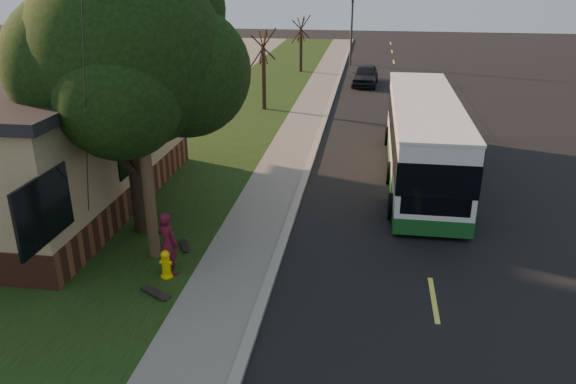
{
  "coord_description": "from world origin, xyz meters",
  "views": [
    {
      "loc": [
        2.24,
        -11.78,
        7.37
      ],
      "look_at": [
        0.11,
        2.59,
        1.5
      ],
      "focal_mm": 35.0,
      "sensor_mm": 36.0,
      "label": 1
    }
  ],
  "objects_px": {
    "leafy_tree": "(129,55)",
    "transit_bus": "(423,137)",
    "fire_hydrant": "(166,264)",
    "distant_car": "(365,75)",
    "traffic_signal": "(352,24)",
    "skateboard_main": "(185,246)",
    "utility_pole": "(138,88)",
    "skateboard_spare": "(155,293)",
    "bare_tree_near": "(264,71)",
    "dumpster": "(68,148)",
    "skateboarder": "(168,243)",
    "bare_tree_far": "(301,45)"
  },
  "relations": [
    {
      "from": "bare_tree_far",
      "to": "distant_car",
      "type": "xyz_separation_m",
      "value": [
        4.83,
        -4.13,
        -1.33
      ]
    },
    {
      "from": "traffic_signal",
      "to": "skateboard_spare",
      "type": "xyz_separation_m",
      "value": [
        -3.08,
        -34.87,
        -3.03
      ]
    },
    {
      "from": "skateboarder",
      "to": "bare_tree_near",
      "type": "bearing_deg",
      "value": -61.64
    },
    {
      "from": "skateboarder",
      "to": "skateboard_spare",
      "type": "bearing_deg",
      "value": 115.39
    },
    {
      "from": "bare_tree_near",
      "to": "skateboard_main",
      "type": "bearing_deg",
      "value": -87.06
    },
    {
      "from": "bare_tree_far",
      "to": "transit_bus",
      "type": "relative_size",
      "value": 0.37
    },
    {
      "from": "bare_tree_near",
      "to": "skateboarder",
      "type": "bearing_deg",
      "value": -87.04
    },
    {
      "from": "fire_hydrant",
      "to": "bare_tree_near",
      "type": "xyz_separation_m",
      "value": [
        -0.9,
        18.0,
        1.72
      ]
    },
    {
      "from": "skateboard_main",
      "to": "bare_tree_near",
      "type": "bearing_deg",
      "value": 92.94
    },
    {
      "from": "utility_pole",
      "to": "transit_bus",
      "type": "distance_m",
      "value": 11.07
    },
    {
      "from": "leafy_tree",
      "to": "distant_car",
      "type": "height_order",
      "value": "leafy_tree"
    },
    {
      "from": "utility_pole",
      "to": "skateboard_main",
      "type": "distance_m",
      "value": 4.59
    },
    {
      "from": "fire_hydrant",
      "to": "utility_pole",
      "type": "xyz_separation_m",
      "value": [
        -0.71,
        0.99,
        4.2
      ]
    },
    {
      "from": "utility_pole",
      "to": "traffic_signal",
      "type": "relative_size",
      "value": 1.65
    },
    {
      "from": "leafy_tree",
      "to": "skateboard_main",
      "type": "relative_size",
      "value": 10.1
    },
    {
      "from": "skateboard_main",
      "to": "leafy_tree",
      "type": "bearing_deg",
      "value": 145.03
    },
    {
      "from": "utility_pole",
      "to": "skateboard_spare",
      "type": "height_order",
      "value": "utility_pole"
    },
    {
      "from": "utility_pole",
      "to": "distant_car",
      "type": "distance_m",
      "value": 25.71
    },
    {
      "from": "leafy_tree",
      "to": "transit_bus",
      "type": "distance_m",
      "value": 10.85
    },
    {
      "from": "transit_bus",
      "to": "bare_tree_near",
      "type": "bearing_deg",
      "value": 129.14
    },
    {
      "from": "fire_hydrant",
      "to": "distant_car",
      "type": "height_order",
      "value": "distant_car"
    },
    {
      "from": "transit_bus",
      "to": "skateboard_main",
      "type": "bearing_deg",
      "value": -134.89
    },
    {
      "from": "utility_pole",
      "to": "dumpster",
      "type": "xyz_separation_m",
      "value": [
        -6.19,
        6.93,
        -3.95
      ]
    },
    {
      "from": "skateboard_main",
      "to": "bare_tree_far",
      "type": "bearing_deg",
      "value": 90.69
    },
    {
      "from": "fire_hydrant",
      "to": "bare_tree_far",
      "type": "bearing_deg",
      "value": 90.76
    },
    {
      "from": "utility_pole",
      "to": "bare_tree_far",
      "type": "relative_size",
      "value": 2.25
    },
    {
      "from": "transit_bus",
      "to": "distant_car",
      "type": "bearing_deg",
      "value": 97.88
    },
    {
      "from": "traffic_signal",
      "to": "skateboard_spare",
      "type": "relative_size",
      "value": 6.36
    },
    {
      "from": "skateboard_main",
      "to": "skateboarder",
      "type": "bearing_deg",
      "value": -86.79
    },
    {
      "from": "fire_hydrant",
      "to": "traffic_signal",
      "type": "xyz_separation_m",
      "value": [
        3.1,
        34.0,
        2.73
      ]
    },
    {
      "from": "traffic_signal",
      "to": "distant_car",
      "type": "height_order",
      "value": "traffic_signal"
    },
    {
      "from": "traffic_signal",
      "to": "dumpster",
      "type": "bearing_deg",
      "value": -110.98
    },
    {
      "from": "leafy_tree",
      "to": "skateboard_main",
      "type": "height_order",
      "value": "leafy_tree"
    },
    {
      "from": "fire_hydrant",
      "to": "dumpster",
      "type": "xyz_separation_m",
      "value": [
        -6.9,
        7.93,
        0.25
      ]
    },
    {
      "from": "utility_pole",
      "to": "skateboard_main",
      "type": "xyz_separation_m",
      "value": [
        0.65,
        0.6,
        -4.51
      ]
    },
    {
      "from": "utility_pole",
      "to": "leafy_tree",
      "type": "distance_m",
      "value": 1.94
    },
    {
      "from": "bare_tree_far",
      "to": "dumpster",
      "type": "distance_m",
      "value": 23.05
    },
    {
      "from": "bare_tree_near",
      "to": "distant_car",
      "type": "xyz_separation_m",
      "value": [
        5.33,
        7.87,
        -1.48
      ]
    },
    {
      "from": "skateboard_spare",
      "to": "utility_pole",
      "type": "bearing_deg",
      "value": 111.35
    },
    {
      "from": "skateboard_main",
      "to": "distant_car",
      "type": "relative_size",
      "value": 0.2
    },
    {
      "from": "bare_tree_near",
      "to": "skateboard_spare",
      "type": "bearing_deg",
      "value": -87.2
    },
    {
      "from": "skateboard_main",
      "to": "distant_car",
      "type": "bearing_deg",
      "value": 79.54
    },
    {
      "from": "transit_bus",
      "to": "traffic_signal",
      "type": "bearing_deg",
      "value": 98.32
    },
    {
      "from": "skateboard_spare",
      "to": "distant_car",
      "type": "distance_m",
      "value": 27.1
    },
    {
      "from": "bare_tree_near",
      "to": "dumpster",
      "type": "xyz_separation_m",
      "value": [
        -6.0,
        -10.07,
        -1.47
      ]
    },
    {
      "from": "fire_hydrant",
      "to": "distant_car",
      "type": "relative_size",
      "value": 0.19
    },
    {
      "from": "bare_tree_near",
      "to": "traffic_signal",
      "type": "bearing_deg",
      "value": 75.96
    },
    {
      "from": "bare_tree_far",
      "to": "distant_car",
      "type": "height_order",
      "value": "bare_tree_far"
    },
    {
      "from": "fire_hydrant",
      "to": "skateboarder",
      "type": "relative_size",
      "value": 0.44
    },
    {
      "from": "transit_bus",
      "to": "skateboard_main",
      "type": "height_order",
      "value": "transit_bus"
    }
  ]
}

